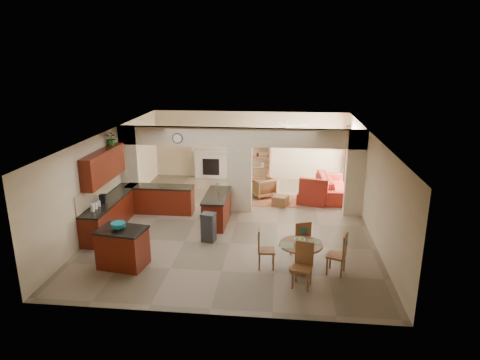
# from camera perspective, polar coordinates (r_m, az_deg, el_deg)

# --- Properties ---
(floor) EXTENTS (10.00, 10.00, 0.00)m
(floor) POSITION_cam_1_polar(r_m,az_deg,el_deg) (13.48, -0.48, -5.56)
(floor) COLOR #7A6A55
(floor) RESTS_ON ground
(ceiling) EXTENTS (10.00, 10.00, 0.00)m
(ceiling) POSITION_cam_1_polar(r_m,az_deg,el_deg) (12.70, -0.51, 6.23)
(ceiling) COLOR white
(ceiling) RESTS_ON wall_back
(wall_back) EXTENTS (8.00, 0.00, 8.00)m
(wall_back) POSITION_cam_1_polar(r_m,az_deg,el_deg) (17.85, 1.30, 4.66)
(wall_back) COLOR beige
(wall_back) RESTS_ON floor
(wall_front) EXTENTS (8.00, 0.00, 8.00)m
(wall_front) POSITION_cam_1_polar(r_m,az_deg,el_deg) (8.39, -4.36, -9.47)
(wall_front) COLOR beige
(wall_front) RESTS_ON floor
(wall_left) EXTENTS (0.00, 10.00, 10.00)m
(wall_left) POSITION_cam_1_polar(r_m,az_deg,el_deg) (14.03, -16.95, 0.62)
(wall_left) COLOR beige
(wall_left) RESTS_ON floor
(wall_right) EXTENTS (0.00, 10.00, 10.00)m
(wall_right) POSITION_cam_1_polar(r_m,az_deg,el_deg) (13.20, 17.03, -0.36)
(wall_right) COLOR beige
(wall_right) RESTS_ON floor
(partition_left_pier) EXTENTS (0.60, 0.25, 2.80)m
(partition_left_pier) POSITION_cam_1_polar(r_m,az_deg,el_deg) (14.82, -14.42, 1.65)
(partition_left_pier) COLOR beige
(partition_left_pier) RESTS_ON floor
(partition_center_pier) EXTENTS (0.80, 0.25, 2.20)m
(partition_center_pier) POSITION_cam_1_polar(r_m,az_deg,el_deg) (14.06, -0.04, 0.13)
(partition_center_pier) COLOR beige
(partition_center_pier) RESTS_ON floor
(partition_right_pier) EXTENTS (0.60, 0.25, 2.80)m
(partition_right_pier) POSITION_cam_1_polar(r_m,az_deg,el_deg) (14.10, 15.10, 0.85)
(partition_right_pier) COLOR beige
(partition_right_pier) RESTS_ON floor
(partition_header) EXTENTS (8.00, 0.25, 0.60)m
(partition_header) POSITION_cam_1_polar(r_m,az_deg,el_deg) (13.73, -0.04, 5.74)
(partition_header) COLOR beige
(partition_header) RESTS_ON partition_center_pier
(kitchen_counter) EXTENTS (2.52, 3.29, 1.48)m
(kitchen_counter) POSITION_cam_1_polar(r_m,az_deg,el_deg) (13.82, -14.19, -3.47)
(kitchen_counter) COLOR #460A08
(kitchen_counter) RESTS_ON floor
(upper_cabinets) EXTENTS (0.35, 2.40, 0.90)m
(upper_cabinets) POSITION_cam_1_polar(r_m,az_deg,el_deg) (13.12, -17.74, 1.83)
(upper_cabinets) COLOR #460A08
(upper_cabinets) RESTS_ON wall_left
(peninsula) EXTENTS (0.70, 1.85, 0.91)m
(peninsula) POSITION_cam_1_polar(r_m,az_deg,el_deg) (13.29, -3.12, -3.81)
(peninsula) COLOR #460A08
(peninsula) RESTS_ON floor
(wall_clock) EXTENTS (0.34, 0.03, 0.34)m
(wall_clock) POSITION_cam_1_polar(r_m,az_deg,el_deg) (13.94, -8.34, 5.52)
(wall_clock) COLOR #492318
(wall_clock) RESTS_ON partition_header
(rug) EXTENTS (1.60, 1.30, 0.01)m
(rug) POSITION_cam_1_polar(r_m,az_deg,el_deg) (15.38, 4.85, -2.77)
(rug) COLOR brown
(rug) RESTS_ON floor
(fireplace) EXTENTS (1.60, 0.35, 1.20)m
(fireplace) POSITION_cam_1_polar(r_m,az_deg,el_deg) (18.07, -3.82, 2.21)
(fireplace) COLOR beige
(fireplace) RESTS_ON floor
(shelving_unit) EXTENTS (1.00, 0.32, 1.80)m
(shelving_unit) POSITION_cam_1_polar(r_m,az_deg,el_deg) (17.76, 2.37, 2.94)
(shelving_unit) COLOR brown
(shelving_unit) RESTS_ON floor
(window_a) EXTENTS (0.02, 0.90, 1.90)m
(window_a) POSITION_cam_1_polar(r_m,az_deg,el_deg) (15.43, 15.31, 1.40)
(window_a) COLOR white
(window_a) RESTS_ON wall_right
(window_b) EXTENTS (0.02, 0.90, 1.90)m
(window_b) POSITION_cam_1_polar(r_m,az_deg,el_deg) (17.06, 14.44, 2.89)
(window_b) COLOR white
(window_b) RESTS_ON wall_right
(glazed_door) EXTENTS (0.02, 0.70, 2.10)m
(glazed_door) POSITION_cam_1_polar(r_m,az_deg,el_deg) (16.28, 14.82, 1.67)
(glazed_door) COLOR white
(glazed_door) RESTS_ON wall_right
(drape_a_left) EXTENTS (0.10, 0.28, 2.30)m
(drape_a_left) POSITION_cam_1_polar(r_m,az_deg,el_deg) (14.85, 15.51, 0.81)
(drape_a_left) COLOR #431B1B
(drape_a_left) RESTS_ON wall_right
(drape_a_right) EXTENTS (0.10, 0.28, 2.30)m
(drape_a_right) POSITION_cam_1_polar(r_m,az_deg,el_deg) (16.00, 14.85, 1.97)
(drape_a_right) COLOR #431B1B
(drape_a_right) RESTS_ON wall_right
(drape_b_left) EXTENTS (0.10, 0.28, 2.30)m
(drape_b_left) POSITION_cam_1_polar(r_m,az_deg,el_deg) (16.48, 14.59, 2.40)
(drape_b_left) COLOR #431B1B
(drape_b_left) RESTS_ON wall_right
(drape_b_right) EXTENTS (0.10, 0.28, 2.30)m
(drape_b_right) POSITION_cam_1_polar(r_m,az_deg,el_deg) (17.63, 14.05, 3.35)
(drape_b_right) COLOR #431B1B
(drape_b_right) RESTS_ON wall_right
(ceiling_fan) EXTENTS (1.00, 1.00, 0.10)m
(ceiling_fan) POSITION_cam_1_polar(r_m,az_deg,el_deg) (15.62, 6.26, 7.18)
(ceiling_fan) COLOR white
(ceiling_fan) RESTS_ON ceiling
(kitchen_island) EXTENTS (1.25, 0.97, 0.99)m
(kitchen_island) POSITION_cam_1_polar(r_m,az_deg,el_deg) (11.00, -15.36, -8.69)
(kitchen_island) COLOR #460A08
(kitchen_island) RESTS_ON floor
(teal_bowl) EXTENTS (0.36, 0.36, 0.17)m
(teal_bowl) POSITION_cam_1_polar(r_m,az_deg,el_deg) (10.79, -15.93, -5.91)
(teal_bowl) COLOR #137E86
(teal_bowl) RESTS_ON kitchen_island
(trash_can) EXTENTS (0.41, 0.37, 0.76)m
(trash_can) POSITION_cam_1_polar(r_m,az_deg,el_deg) (12.04, -4.22, -6.45)
(trash_can) COLOR #2A2A2C
(trash_can) RESTS_ON floor
(dining_table) EXTENTS (1.04, 1.04, 0.71)m
(dining_table) POSITION_cam_1_polar(r_m,az_deg,el_deg) (10.52, 8.08, -9.54)
(dining_table) COLOR brown
(dining_table) RESTS_ON floor
(fruit_bowl) EXTENTS (0.28, 0.28, 0.15)m
(fruit_bowl) POSITION_cam_1_polar(r_m,az_deg,el_deg) (10.37, 7.95, -8.07)
(fruit_bowl) COLOR #5CA323
(fruit_bowl) RESTS_ON dining_table
(sofa) EXTENTS (2.65, 1.18, 0.75)m
(sofa) POSITION_cam_1_polar(r_m,az_deg,el_deg) (16.13, 12.43, -0.79)
(sofa) COLOR maroon
(sofa) RESTS_ON floor
(chaise) EXTENTS (1.13, 0.99, 0.39)m
(chaise) POSITION_cam_1_polar(r_m,az_deg,el_deg) (15.25, 9.62, -2.35)
(chaise) COLOR maroon
(chaise) RESTS_ON floor
(armchair) EXTENTS (1.04, 1.05, 0.70)m
(armchair) POSITION_cam_1_polar(r_m,az_deg,el_deg) (15.71, 3.06, -0.98)
(armchair) COLOR maroon
(armchair) RESTS_ON floor
(ottoman) EXTENTS (0.61, 0.61, 0.35)m
(ottoman) POSITION_cam_1_polar(r_m,az_deg,el_deg) (14.87, 5.39, -2.76)
(ottoman) COLOR maroon
(ottoman) RESTS_ON floor
(plant) EXTENTS (0.48, 0.45, 0.43)m
(plant) POSITION_cam_1_polar(r_m,az_deg,el_deg) (13.66, -16.74, 5.34)
(plant) COLOR #204F15
(plant) RESTS_ON upper_cabinets
(chair_north) EXTENTS (0.54, 0.54, 1.02)m
(chair_north) POSITION_cam_1_polar(r_m,az_deg,el_deg) (11.09, 8.18, -7.69)
(chair_north) COLOR brown
(chair_north) RESTS_ON floor
(chair_east) EXTENTS (0.53, 0.53, 1.02)m
(chair_east) POSITION_cam_1_polar(r_m,az_deg,el_deg) (10.52, 13.21, -9.38)
(chair_east) COLOR brown
(chair_east) RESTS_ON floor
(chair_south) EXTENTS (0.51, 0.51, 1.02)m
(chair_south) POSITION_cam_1_polar(r_m,az_deg,el_deg) (9.90, 8.42, -10.83)
(chair_south) COLOR brown
(chair_south) RESTS_ON floor
(chair_west) EXTENTS (0.45, 0.44, 1.02)m
(chair_west) POSITION_cam_1_polar(r_m,az_deg,el_deg) (10.56, 3.09, -8.83)
(chair_west) COLOR brown
(chair_west) RESTS_ON floor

